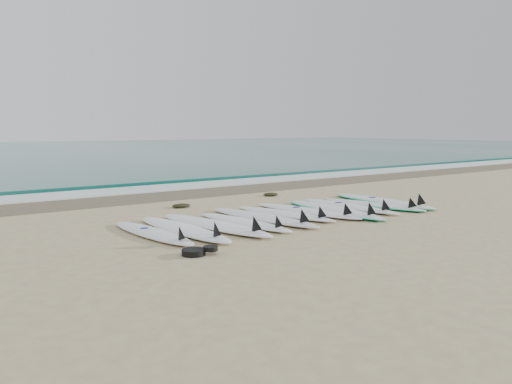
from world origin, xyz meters
TOP-DOWN VIEW (x-y plane):
  - ground at (0.00, 0.00)m, footprint 120.00×120.00m
  - wet_sand_band at (0.00, 4.10)m, footprint 120.00×1.80m
  - foam_band at (0.00, 5.50)m, footprint 120.00×1.40m
  - wave_crest at (0.00, 7.00)m, footprint 120.00×1.00m
  - surfboard_0 at (-2.79, -0.06)m, footprint 0.65×2.36m
  - surfboard_1 at (-2.28, -0.11)m, footprint 0.66×2.69m
  - surfboard_2 at (-1.69, -0.12)m, footprint 0.98×2.85m
  - surfboard_3 at (-1.12, -0.17)m, footprint 0.71×2.40m
  - surfboard_4 at (-0.59, -0.03)m, footprint 0.90×2.80m
  - surfboard_5 at (-0.00, 0.07)m, footprint 0.91×2.50m
  - surfboard_6 at (0.56, 0.04)m, footprint 0.91×2.68m
  - surfboard_7 at (1.10, -0.14)m, footprint 0.91×2.87m
  - surfboard_8 at (1.67, -0.02)m, footprint 0.60×2.62m
  - surfboard_9 at (2.27, -0.14)m, footprint 0.99×2.54m
  - surfboard_10 at (2.83, 0.07)m, footprint 0.85×2.92m
  - seaweed_near at (-1.10, 2.22)m, footprint 0.41×0.32m
  - seaweed_far at (1.56, 2.54)m, footprint 0.40×0.31m
  - leash_coil at (-2.83, -1.49)m, footprint 0.46×0.36m

SIDE VIEW (x-z plane):
  - ground at x=0.00m, z-range 0.00..0.00m
  - wet_sand_band at x=0.00m, z-range 0.00..0.01m
  - foam_band at x=0.00m, z-range 0.00..0.04m
  - seaweed_far at x=1.56m, z-range 0.00..0.08m
  - seaweed_near at x=-1.10m, z-range 0.00..0.08m
  - surfboard_9 at x=2.27m, z-range -0.11..0.20m
  - leash_coil at x=-2.83m, z-range -0.01..0.10m
  - wave_crest at x=0.00m, z-range 0.00..0.10m
  - surfboard_0 at x=-2.79m, z-range -0.10..0.20m
  - surfboard_3 at x=-1.12m, z-range -0.10..0.20m
  - surfboard_7 at x=1.10m, z-range -0.13..0.23m
  - surfboard_5 at x=0.00m, z-range -0.10..0.21m
  - surfboard_10 at x=2.83m, z-range -0.13..0.24m
  - surfboard_8 at x=1.67m, z-range -0.11..0.22m
  - surfboard_6 at x=0.56m, z-range -0.11..0.23m
  - surfboard_1 at x=-2.28m, z-range -0.11..0.23m
  - surfboard_4 at x=-0.59m, z-range -0.11..0.24m
  - surfboard_2 at x=-1.69m, z-range -0.12..0.24m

